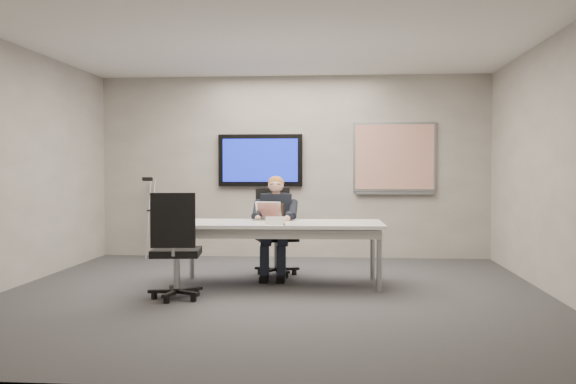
# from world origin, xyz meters

# --- Properties ---
(floor) EXTENTS (6.00, 6.00, 0.02)m
(floor) POSITION_xyz_m (0.00, 0.00, 0.00)
(floor) COLOR #37373A
(floor) RESTS_ON ground
(ceiling) EXTENTS (6.00, 6.00, 0.02)m
(ceiling) POSITION_xyz_m (0.00, 0.00, 2.80)
(ceiling) COLOR white
(ceiling) RESTS_ON wall_back
(wall_back) EXTENTS (6.00, 0.02, 2.80)m
(wall_back) POSITION_xyz_m (0.00, 3.00, 1.40)
(wall_back) COLOR gray
(wall_back) RESTS_ON ground
(wall_front) EXTENTS (6.00, 0.02, 2.80)m
(wall_front) POSITION_xyz_m (0.00, -3.00, 1.40)
(wall_front) COLOR gray
(wall_front) RESTS_ON ground
(wall_left) EXTENTS (0.02, 6.00, 2.80)m
(wall_left) POSITION_xyz_m (-3.00, 0.00, 1.40)
(wall_left) COLOR gray
(wall_left) RESTS_ON ground
(wall_right) EXTENTS (0.02, 6.00, 2.80)m
(wall_right) POSITION_xyz_m (3.00, 0.00, 1.40)
(wall_right) COLOR gray
(wall_right) RESTS_ON ground
(conference_table) EXTENTS (2.44, 1.09, 0.74)m
(conference_table) POSITION_xyz_m (0.03, 0.57, 0.66)
(conference_table) COLOR white
(conference_table) RESTS_ON ground
(tv_display) EXTENTS (1.30, 0.09, 0.80)m
(tv_display) POSITION_xyz_m (-0.50, 2.95, 1.50)
(tv_display) COLOR black
(tv_display) RESTS_ON wall_back
(whiteboard) EXTENTS (1.25, 0.08, 1.10)m
(whiteboard) POSITION_xyz_m (1.55, 2.97, 1.53)
(whiteboard) COLOR #94979C
(whiteboard) RESTS_ON wall_back
(office_chair_far) EXTENTS (0.67, 0.67, 1.12)m
(office_chair_far) POSITION_xyz_m (-0.09, 1.28, 0.35)
(office_chair_far) COLOR black
(office_chair_far) RESTS_ON ground
(office_chair_near) EXTENTS (0.59, 0.59, 1.12)m
(office_chair_near) POSITION_xyz_m (-0.97, -0.37, 0.35)
(office_chair_near) COLOR black
(office_chair_near) RESTS_ON ground
(seated_person) EXTENTS (0.41, 0.71, 1.28)m
(seated_person) POSITION_xyz_m (-0.08, 1.04, 0.51)
(seated_person) COLOR #1E2433
(seated_person) RESTS_ON office_chair_far
(crutch) EXTENTS (0.29, 0.67, 1.32)m
(crutch) POSITION_xyz_m (-2.19, 2.78, 0.63)
(crutch) COLOR #A6A8AE
(crutch) RESTS_ON ground
(laptop) EXTENTS (0.35, 0.35, 0.23)m
(laptop) POSITION_xyz_m (-0.14, 0.82, 0.80)
(laptop) COLOR silver
(laptop) RESTS_ON conference_table
(name_tent) EXTENTS (0.23, 0.08, 0.09)m
(name_tent) POSITION_xyz_m (0.01, 0.27, 0.78)
(name_tent) COLOR white
(name_tent) RESTS_ON conference_table
(pen) EXTENTS (0.04, 0.16, 0.01)m
(pen) POSITION_xyz_m (0.11, 0.19, 0.75)
(pen) COLOR black
(pen) RESTS_ON conference_table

